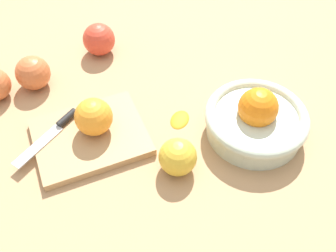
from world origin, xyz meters
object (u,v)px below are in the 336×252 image
object	(u,v)px
cutting_board	(90,137)
apple_back_center	(178,157)
apple_front_right_2	(33,73)
orange_on_board	(94,117)
bowl	(256,120)
apple_front_center	(99,39)
knife	(55,130)

from	to	relation	value
cutting_board	apple_back_center	world-z (taller)	apple_back_center
cutting_board	apple_front_right_2	bearing A→B (deg)	-71.77
orange_on_board	apple_back_center	distance (m)	0.17
apple_front_right_2	bowl	bearing A→B (deg)	140.01
apple_front_right_2	apple_back_center	xyz separation A→B (m)	(-0.19, 0.32, -0.00)
orange_on_board	apple_front_center	distance (m)	0.25
bowl	apple_back_center	distance (m)	0.17
cutting_board	apple_front_center	distance (m)	0.27
orange_on_board	apple_front_center	xyz separation A→B (m)	(-0.08, -0.24, -0.02)
knife	apple_front_center	bearing A→B (deg)	-126.36
cutting_board	apple_front_center	xyz separation A→B (m)	(-0.10, -0.24, 0.03)
knife	orange_on_board	bearing A→B (deg)	159.62
orange_on_board	apple_back_center	world-z (taller)	orange_on_board
bowl	apple_front_right_2	world-z (taller)	bowl
bowl	cutting_board	size ratio (longest dim) A/B	0.94
apple_front_right_2	apple_back_center	size ratio (longest dim) A/B	1.06
cutting_board	apple_front_right_2	world-z (taller)	apple_front_right_2
apple_front_center	apple_front_right_2	bearing A→B (deg)	17.85
bowl	apple_back_center	bearing A→B (deg)	5.86
orange_on_board	bowl	bearing A→B (deg)	157.64
apple_front_center	apple_back_center	xyz separation A→B (m)	(-0.03, 0.37, -0.00)
cutting_board	orange_on_board	distance (m)	0.05
orange_on_board	apple_front_right_2	world-z (taller)	orange_on_board
orange_on_board	apple_front_right_2	distance (m)	0.20
orange_on_board	apple_back_center	bearing A→B (deg)	129.50
knife	apple_front_center	xyz separation A→B (m)	(-0.16, -0.21, 0.01)
bowl	orange_on_board	distance (m)	0.30
knife	apple_front_right_2	size ratio (longest dim) A/B	1.94
knife	apple_front_center	world-z (taller)	apple_front_center
orange_on_board	knife	size ratio (longest dim) A/B	0.50
knife	apple_front_right_2	xyz separation A→B (m)	(0.01, -0.16, 0.01)
apple_front_center	knife	bearing A→B (deg)	53.64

